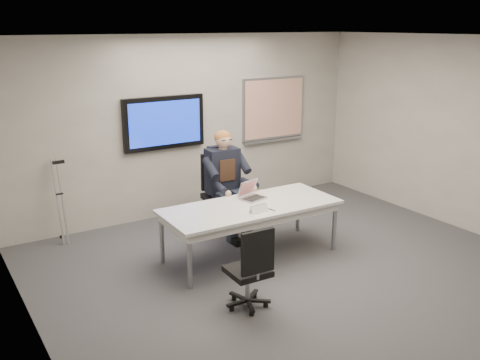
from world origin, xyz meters
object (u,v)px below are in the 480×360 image
office_chair_near (250,283)px  seated_person (230,194)px  conference_table (251,211)px  laptop (251,194)px  office_chair_far (220,206)px

office_chair_near → seated_person: bearing=-113.4°
conference_table → laptop: bearing=57.0°
office_chair_far → seated_person: size_ratio=0.74×
seated_person → laptop: seated_person is taller
office_chair_near → laptop: (0.90, 1.35, 0.47)m
conference_table → seated_person: bearing=79.5°
office_chair_far → seated_person: bearing=-83.6°
laptop → seated_person: bearing=74.1°
office_chair_far → laptop: size_ratio=2.93×
conference_table → office_chair_near: size_ratio=2.45×
office_chair_near → seated_person: size_ratio=0.63×
office_chair_near → office_chair_far: bearing=-110.7°
office_chair_far → seated_person: (-0.01, -0.28, 0.26)m
office_chair_near → seated_person: (0.90, 1.91, 0.31)m
office_chair_near → seated_person: seated_person is taller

